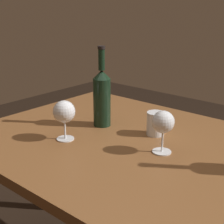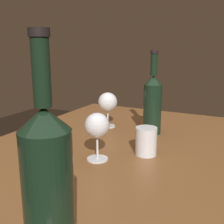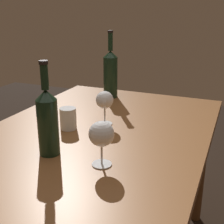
{
  "view_description": "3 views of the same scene",
  "coord_description": "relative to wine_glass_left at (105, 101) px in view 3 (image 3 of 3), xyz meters",
  "views": [
    {
      "loc": [
        0.66,
        -0.93,
        1.25
      ],
      "look_at": [
        -0.09,
        -0.06,
        0.86
      ],
      "focal_mm": 54.8,
      "sensor_mm": 36.0,
      "label": 1
    },
    {
      "loc": [
        0.79,
        0.41,
        1.09
      ],
      "look_at": [
        -0.05,
        -0.02,
        0.86
      ],
      "focal_mm": 44.82,
      "sensor_mm": 36.0,
      "label": 2
    },
    {
      "loc": [
        -1.06,
        -0.52,
        1.23
      ],
      "look_at": [
        -0.0,
        -0.07,
        0.83
      ],
      "focal_mm": 49.06,
      "sensor_mm": 36.0,
      "label": 3
    }
  ],
  "objects": [
    {
      "name": "wine_glass_right",
      "position": [
        -0.34,
        -0.14,
        -0.0
      ],
      "size": [
        0.08,
        0.08,
        0.15
      ],
      "color": "white",
      "rests_on": "dining_table"
    },
    {
      "name": "wine_bottle_second",
      "position": [
        0.4,
        0.15,
        0.03
      ],
      "size": [
        0.08,
        0.08,
        0.37
      ],
      "color": "black",
      "rests_on": "dining_table"
    },
    {
      "name": "dining_table",
      "position": [
        -0.09,
        0.0,
        -0.2
      ],
      "size": [
        1.3,
        0.9,
        0.74
      ],
      "color": "brown",
      "rests_on": "ground"
    },
    {
      "name": "water_tumbler",
      "position": [
        -0.11,
        0.12,
        -0.07
      ],
      "size": [
        0.07,
        0.07,
        0.09
      ],
      "color": "white",
      "rests_on": "dining_table"
    },
    {
      "name": "wine_glass_left",
      "position": [
        0.0,
        0.0,
        0.0
      ],
      "size": [
        0.08,
        0.08,
        0.15
      ],
      "color": "white",
      "rests_on": "dining_table"
    },
    {
      "name": "wine_bottle",
      "position": [
        -0.33,
        0.06,
        0.02
      ],
      "size": [
        0.07,
        0.07,
        0.33
      ],
      "color": "black",
      "rests_on": "dining_table"
    }
  ]
}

